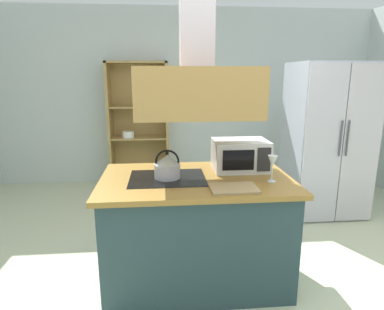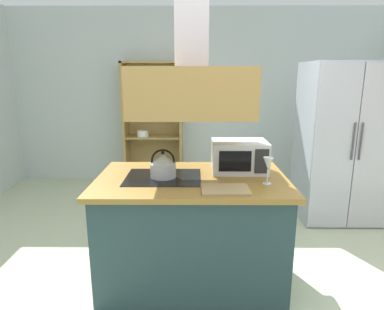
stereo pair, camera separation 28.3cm
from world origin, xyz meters
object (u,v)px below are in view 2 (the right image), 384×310
at_px(refrigerator, 341,143).
at_px(microwave, 239,156).
at_px(kettle, 163,166).
at_px(cutting_board, 225,189).
at_px(wine_glass_on_counter, 268,164).
at_px(dish_cabinet, 154,131).

bearing_deg(refrigerator, microwave, -140.51).
xyz_separation_m(kettle, microwave, (0.63, 0.19, 0.03)).
bearing_deg(kettle, cutting_board, -33.63).
height_order(refrigerator, kettle, refrigerator).
bearing_deg(refrigerator, wine_glass_on_counter, -128.99).
bearing_deg(microwave, refrigerator, 39.49).
bearing_deg(microwave, cutting_board, -107.96).
bearing_deg(kettle, microwave, 16.56).
distance_m(refrigerator, wine_glass_on_counter, 1.87).
distance_m(dish_cabinet, cutting_board, 3.04).
relative_size(kettle, cutting_board, 0.68).
height_order(kettle, cutting_board, kettle).
height_order(dish_cabinet, microwave, dish_cabinet).
xyz_separation_m(microwave, wine_glass_on_counter, (0.17, -0.35, 0.02)).
relative_size(cutting_board, microwave, 0.74).
bearing_deg(dish_cabinet, kettle, -81.54).
height_order(dish_cabinet, wine_glass_on_counter, dish_cabinet).
bearing_deg(wine_glass_on_counter, dish_cabinet, 113.19).
bearing_deg(wine_glass_on_counter, kettle, 168.73).
relative_size(microwave, wine_glass_on_counter, 2.23).
bearing_deg(cutting_board, dish_cabinet, 106.35).
bearing_deg(cutting_board, kettle, 146.37).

